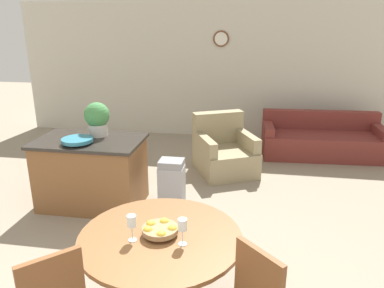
# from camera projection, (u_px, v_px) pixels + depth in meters

# --- Properties ---
(wall_back) EXTENTS (8.00, 0.09, 2.70)m
(wall_back) POSITION_uv_depth(u_px,v_px,m) (212.00, 71.00, 7.54)
(wall_back) COLOR beige
(wall_back) RESTS_ON ground_plane
(dining_table) EXTENTS (1.27, 1.27, 0.74)m
(dining_table) POSITION_uv_depth(u_px,v_px,m) (161.00, 254.00, 2.95)
(dining_table) COLOR brown
(dining_table) RESTS_ON ground_plane
(fruit_bowl) EXTENTS (0.28, 0.28, 0.10)m
(fruit_bowl) POSITION_uv_depth(u_px,v_px,m) (160.00, 229.00, 2.88)
(fruit_bowl) COLOR olive
(fruit_bowl) RESTS_ON dining_table
(wine_glass_left) EXTENTS (0.07, 0.07, 0.21)m
(wine_glass_left) POSITION_uv_depth(u_px,v_px,m) (132.00, 222.00, 2.78)
(wine_glass_left) COLOR silver
(wine_glass_left) RESTS_ON dining_table
(wine_glass_right) EXTENTS (0.07, 0.07, 0.21)m
(wine_glass_right) POSITION_uv_depth(u_px,v_px,m) (182.00, 226.00, 2.73)
(wine_glass_right) COLOR silver
(wine_glass_right) RESTS_ON dining_table
(kitchen_island) EXTENTS (1.34, 0.83, 0.90)m
(kitchen_island) POSITION_uv_depth(u_px,v_px,m) (92.00, 172.00, 4.84)
(kitchen_island) COLOR brown
(kitchen_island) RESTS_ON ground_plane
(teal_bowl) EXTENTS (0.38, 0.38, 0.07)m
(teal_bowl) POSITION_uv_depth(u_px,v_px,m) (77.00, 140.00, 4.53)
(teal_bowl) COLOR teal
(teal_bowl) RESTS_ON kitchen_island
(potted_plant) EXTENTS (0.32, 0.32, 0.44)m
(potted_plant) POSITION_uv_depth(u_px,v_px,m) (97.00, 118.00, 4.79)
(potted_plant) COLOR beige
(potted_plant) RESTS_ON kitchen_island
(trash_bin) EXTENTS (0.31, 0.25, 0.71)m
(trash_bin) POSITION_uv_depth(u_px,v_px,m) (172.00, 187.00, 4.65)
(trash_bin) COLOR #9E9EA3
(trash_bin) RESTS_ON ground_plane
(couch) EXTENTS (2.12, 0.96, 0.75)m
(couch) POSITION_uv_depth(u_px,v_px,m) (322.00, 141.00, 6.71)
(couch) COLOR maroon
(couch) RESTS_ON ground_plane
(armchair) EXTENTS (1.15, 1.19, 0.91)m
(armchair) POSITION_uv_depth(u_px,v_px,m) (224.00, 153.00, 5.99)
(armchair) COLOR #998966
(armchair) RESTS_ON ground_plane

